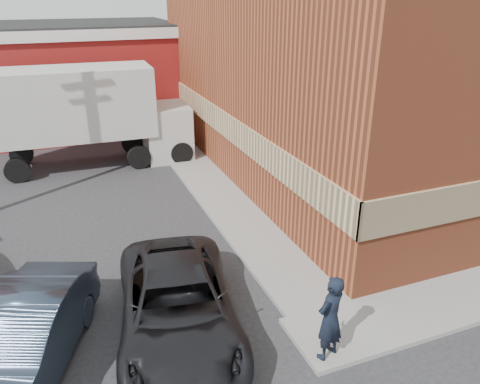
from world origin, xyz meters
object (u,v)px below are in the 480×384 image
object	(u,v)px
brick_building	(381,54)
sedan	(21,341)
man	(330,318)
suv_a	(178,306)
box_truck	(94,110)
warehouse	(25,79)

from	to	relation	value
brick_building	sedan	world-z (taller)	brick_building
man	suv_a	size ratio (longest dim) A/B	0.35
sedan	box_truck	size ratio (longest dim) A/B	0.56
warehouse	suv_a	world-z (taller)	warehouse
brick_building	suv_a	xyz separation A→B (m)	(-11.26, -8.50, -3.92)
box_truck	sedan	bearing A→B (deg)	-100.57
man	box_truck	distance (m)	14.62
warehouse	box_truck	distance (m)	7.75
brick_building	sedan	distance (m)	17.19
man	box_truck	bearing A→B (deg)	-99.17
sedan	suv_a	xyz separation A→B (m)	(3.17, 0.00, -0.04)
brick_building	man	distance (m)	13.98
suv_a	brick_building	bearing A→B (deg)	46.57
sedan	box_truck	bearing A→B (deg)	98.88
brick_building	warehouse	distance (m)	18.30
brick_building	warehouse	size ratio (longest dim) A/B	1.12
man	box_truck	world-z (taller)	box_truck
man	sedan	distance (m)	6.17
sedan	box_truck	distance (m)	12.71
warehouse	brick_building	bearing A→B (deg)	-37.20
suv_a	warehouse	bearing A→B (deg)	108.96
suv_a	box_truck	size ratio (longest dim) A/B	0.63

